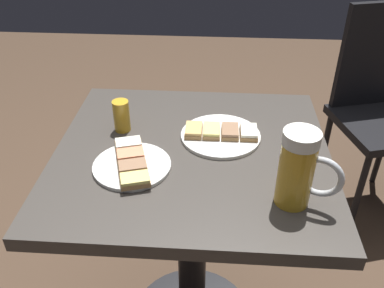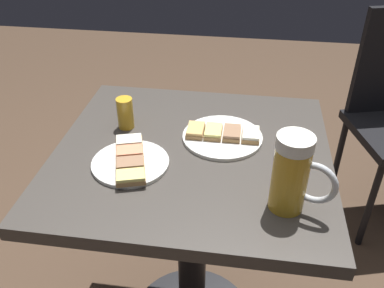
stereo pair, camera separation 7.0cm
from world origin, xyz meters
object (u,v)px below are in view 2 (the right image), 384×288
(plate_near, at_px, (222,135))
(plate_far, at_px, (130,161))
(beer_mug, at_px, (293,174))
(beer_glass_small, at_px, (125,113))

(plate_near, relative_size, plate_far, 1.05)
(plate_near, bearing_deg, beer_mug, -56.78)
(plate_near, relative_size, beer_glass_small, 2.43)
(plate_far, height_order, beer_glass_small, beer_glass_small)
(plate_far, bearing_deg, beer_glass_small, 108.79)
(plate_near, bearing_deg, plate_far, -144.94)
(beer_glass_small, bearing_deg, plate_far, -71.21)
(plate_far, relative_size, beer_glass_small, 2.32)
(beer_mug, relative_size, beer_glass_small, 2.03)
(plate_far, bearing_deg, plate_near, 35.06)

